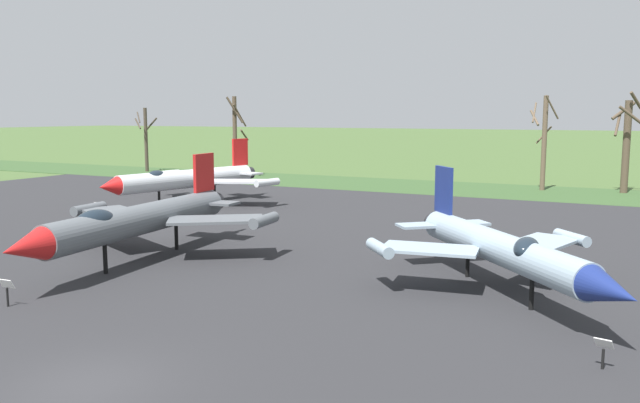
{
  "coord_description": "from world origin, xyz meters",
  "views": [
    {
      "loc": [
        12.56,
        -11.44,
        6.97
      ],
      "look_at": [
        -3.19,
        19.87,
        2.23
      ],
      "focal_mm": 36.16,
      "sensor_mm": 36.0,
      "label": 1
    }
  ],
  "objects_px": {
    "info_placard_front_left": "(99,208)",
    "jet_fighter_rear_center": "(139,219)",
    "jet_fighter_front_left": "(188,178)",
    "jet_fighter_front_right": "(503,248)",
    "info_placard_front_right": "(603,350)",
    "info_placard_rear_center": "(7,289)"
  },
  "relations": [
    {
      "from": "info_placard_front_left",
      "to": "jet_fighter_rear_center",
      "type": "relative_size",
      "value": 0.07
    },
    {
      "from": "jet_fighter_front_left",
      "to": "jet_fighter_front_right",
      "type": "relative_size",
      "value": 1.24
    },
    {
      "from": "jet_fighter_front_left",
      "to": "info_placard_front_right",
      "type": "distance_m",
      "value": 37.23
    },
    {
      "from": "jet_fighter_front_left",
      "to": "info_placard_front_left",
      "type": "xyz_separation_m",
      "value": [
        -1.52,
        -7.7,
        -1.4
      ]
    },
    {
      "from": "info_placard_front_left",
      "to": "jet_fighter_rear_center",
      "type": "xyz_separation_m",
      "value": [
        11.85,
        -9.05,
        1.42
      ]
    },
    {
      "from": "info_placard_front_right",
      "to": "jet_fighter_rear_center",
      "type": "relative_size",
      "value": 0.06
    },
    {
      "from": "info_placard_front_right",
      "to": "info_placard_rear_center",
      "type": "distance_m",
      "value": 19.96
    },
    {
      "from": "info_placard_front_right",
      "to": "jet_fighter_rear_center",
      "type": "xyz_separation_m",
      "value": [
        -20.37,
        4.26,
        1.5
      ]
    },
    {
      "from": "info_placard_front_right",
      "to": "info_placard_rear_center",
      "type": "relative_size",
      "value": 0.88
    },
    {
      "from": "info_placard_front_left",
      "to": "info_placard_rear_center",
      "type": "xyz_separation_m",
      "value": [
        12.56,
        -16.72,
        0.02
      ]
    },
    {
      "from": "jet_fighter_front_right",
      "to": "jet_fighter_rear_center",
      "type": "distance_m",
      "value": 16.52
    },
    {
      "from": "jet_fighter_rear_center",
      "to": "info_placard_rear_center",
      "type": "bearing_deg",
      "value": -84.74
    },
    {
      "from": "jet_fighter_front_left",
      "to": "info_placard_rear_center",
      "type": "bearing_deg",
      "value": -65.67
    },
    {
      "from": "info_placard_front_right",
      "to": "jet_fighter_rear_center",
      "type": "bearing_deg",
      "value": 168.19
    },
    {
      "from": "jet_fighter_front_left",
      "to": "info_placard_front_left",
      "type": "distance_m",
      "value": 7.97
    },
    {
      "from": "jet_fighter_front_left",
      "to": "jet_fighter_rear_center",
      "type": "relative_size",
      "value": 0.96
    },
    {
      "from": "jet_fighter_front_left",
      "to": "jet_fighter_rear_center",
      "type": "bearing_deg",
      "value": -58.33
    },
    {
      "from": "jet_fighter_rear_center",
      "to": "info_placard_rear_center",
      "type": "height_order",
      "value": "jet_fighter_rear_center"
    },
    {
      "from": "jet_fighter_front_right",
      "to": "info_placard_rear_center",
      "type": "relative_size",
      "value": 10.79
    },
    {
      "from": "jet_fighter_front_right",
      "to": "jet_fighter_rear_center",
      "type": "relative_size",
      "value": 0.77
    },
    {
      "from": "jet_fighter_front_right",
      "to": "jet_fighter_rear_center",
      "type": "xyz_separation_m",
      "value": [
        -16.39,
        -2.05,
        0.23
      ]
    },
    {
      "from": "jet_fighter_rear_center",
      "to": "jet_fighter_front_right",
      "type": "bearing_deg",
      "value": 7.13
    }
  ]
}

